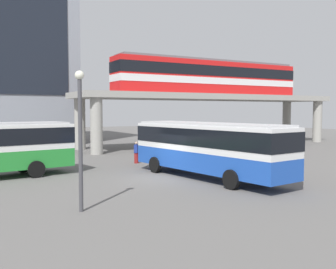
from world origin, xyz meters
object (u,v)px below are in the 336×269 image
Objects in this scene: train at (210,77)px; pedestrian_near_building at (136,153)px; bicycle_brown at (215,146)px; bicycle_black at (157,150)px; bus_main at (208,144)px; bicycle_blue at (187,147)px; bicycle_orange at (276,142)px; bicycle_red at (286,144)px.

pedestrian_near_building is at bearing -144.16° from train.
train is at bearing 62.69° from bicycle_brown.
pedestrian_near_building is (-11.43, -5.83, 0.39)m from bicycle_brown.
bicycle_brown and bicycle_black have the same top height.
train is 22.33m from bus_main.
train reaches higher than bicycle_black.
bus_main is 6.76× the size of bicycle_brown.
bicycle_brown is 1.04× the size of pedestrian_near_building.
bicycle_blue is 1.01× the size of bicycle_orange.
bicycle_red is at bearing 10.53° from pedestrian_near_building.
bicycle_orange is (15.27, 0.54, 0.00)m from bicycle_black.
bus_main reaches higher than bicycle_orange.
bicycle_brown is (-2.00, -3.87, -7.29)m from train.
bicycle_red is (17.89, 11.42, -1.63)m from bus_main.
bicycle_brown is at bearing 5.39° from bicycle_blue.
train is 2.01× the size of bus_main.
bus_main is at bearing -125.36° from train.
train is at bearing 26.61° from bicycle_black.
bicycle_blue is (3.50, 0.34, 0.00)m from bicycle_black.
bicycle_red is 2.34m from bicycle_orange.
bicycle_black is 3.52m from bicycle_blue.
bicycle_orange is at bearing 0.99° from bicycle_blue.
bicycle_red and bicycle_orange have the same top height.
train reaches higher than bicycle_blue.
pedestrian_near_building is (-0.93, 7.92, -1.24)m from bus_main.
bicycle_orange is at bearing -32.92° from train.
bus_main reaches higher than bicycle_red.
bicycle_red is at bearing 32.54° from bus_main.
bicycle_brown is at bearing 52.62° from bus_main.
bicycle_red is at bearing -49.00° from train.
bus_main is at bearing -127.38° from bicycle_brown.
train is 12.75× the size of bicycle_blue.
train is 13.59× the size of bicycle_brown.
train reaches higher than bicycle_brown.
bicycle_blue is at bearing -174.61° from bicycle_brown.
bicycle_black is 6.76m from pedestrian_near_building.
bicycle_brown is 12.84m from pedestrian_near_building.
bicycle_black is 1.08× the size of pedestrian_near_building.
train is 12.74× the size of bicycle_red.
bicycle_brown is 7.75m from bicycle_red.
bus_main is 7.01× the size of pedestrian_near_building.
bicycle_black is at bearing 75.33° from bus_main.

